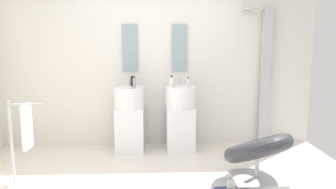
# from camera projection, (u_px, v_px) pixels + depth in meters

# --- Properties ---
(rear_partition) EXTENTS (4.80, 0.10, 2.60)m
(rear_partition) POSITION_uv_depth(u_px,v_px,m) (155.00, 60.00, 4.86)
(rear_partition) COLOR silver
(rear_partition) RESTS_ON ground_plane
(pedestal_sink_left) EXTENTS (0.43, 0.43, 1.04)m
(pedestal_sink_left) POSITION_uv_depth(u_px,v_px,m) (130.00, 118.00, 4.63)
(pedestal_sink_left) COLOR white
(pedestal_sink_left) RESTS_ON ground_plane
(pedestal_sink_right) EXTENTS (0.43, 0.43, 1.04)m
(pedestal_sink_right) POSITION_uv_depth(u_px,v_px,m) (181.00, 118.00, 4.67)
(pedestal_sink_right) COLOR white
(pedestal_sink_right) RESTS_ON ground_plane
(vanity_mirror_left) EXTENTS (0.22, 0.03, 0.68)m
(vanity_mirror_left) POSITION_uv_depth(u_px,v_px,m) (130.00, 48.00, 4.75)
(vanity_mirror_left) COLOR #8C9EA8
(vanity_mirror_right) EXTENTS (0.22, 0.03, 0.68)m
(vanity_mirror_right) POSITION_uv_depth(u_px,v_px,m) (179.00, 48.00, 4.78)
(vanity_mirror_right) COLOR #8C9EA8
(shower_column) EXTENTS (0.49, 0.24, 2.05)m
(shower_column) POSITION_uv_depth(u_px,v_px,m) (264.00, 75.00, 4.85)
(shower_column) COLOR #B7BABF
(shower_column) RESTS_ON ground_plane
(lounge_chair) EXTENTS (1.09, 1.09, 0.65)m
(lounge_chair) POSITION_uv_depth(u_px,v_px,m) (258.00, 152.00, 3.61)
(lounge_chair) COLOR #B7BABF
(lounge_chair) RESTS_ON ground_plane
(towel_rack) EXTENTS (0.37, 0.22, 0.95)m
(towel_rack) POSITION_uv_depth(u_px,v_px,m) (24.00, 128.00, 3.55)
(towel_rack) COLOR #B7BABF
(towel_rack) RESTS_ON ground_plane
(coffee_mug) EXTENTS (0.08, 0.08, 0.10)m
(coffee_mug) POSITION_uv_depth(u_px,v_px,m) (231.00, 186.00, 3.44)
(coffee_mug) COLOR white
(coffee_mug) RESTS_ON area_rug
(soap_bottle_grey) EXTENTS (0.04, 0.04, 0.16)m
(soap_bottle_grey) POSITION_uv_depth(u_px,v_px,m) (134.00, 83.00, 4.43)
(soap_bottle_grey) COLOR #99999E
(soap_bottle_grey) RESTS_ON pedestal_sink_left
(soap_bottle_white) EXTENTS (0.05, 0.05, 0.16)m
(soap_bottle_white) POSITION_uv_depth(u_px,v_px,m) (171.00, 82.00, 4.51)
(soap_bottle_white) COLOR white
(soap_bottle_white) RESTS_ON pedestal_sink_right
(soap_bottle_black) EXTENTS (0.04, 0.04, 0.15)m
(soap_bottle_black) POSITION_uv_depth(u_px,v_px,m) (132.00, 81.00, 4.66)
(soap_bottle_black) COLOR black
(soap_bottle_black) RESTS_ON pedestal_sink_left
(soap_bottle_clear) EXTENTS (0.04, 0.04, 0.15)m
(soap_bottle_clear) POSITION_uv_depth(u_px,v_px,m) (188.00, 83.00, 4.50)
(soap_bottle_clear) COLOR silver
(soap_bottle_clear) RESTS_ON pedestal_sink_right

